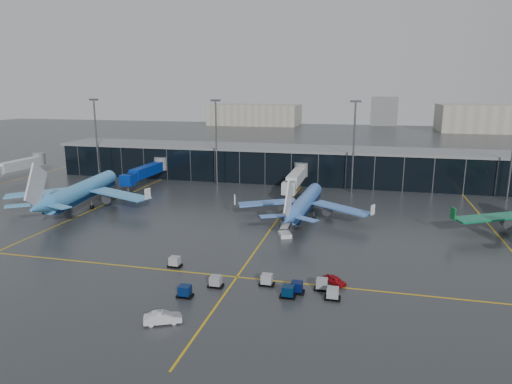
% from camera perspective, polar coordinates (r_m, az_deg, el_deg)
% --- Properties ---
extents(ground, '(600.00, 600.00, 0.00)m').
position_cam_1_polar(ground, '(88.37, -5.97, -6.15)').
color(ground, '#282B2D').
rests_on(ground, ground).
extents(terminal_pier, '(142.00, 17.00, 10.70)m').
position_cam_1_polar(terminal_pier, '(145.29, 2.22, 3.63)').
color(terminal_pier, black).
rests_on(terminal_pier, ground).
extents(jet_bridges, '(94.00, 27.50, 7.20)m').
position_cam_1_polar(jet_bridges, '(139.28, -13.68, 2.51)').
color(jet_bridges, '#595B60').
rests_on(jet_bridges, ground).
extents(flood_masts, '(203.00, 0.50, 25.50)m').
position_cam_1_polar(flood_masts, '(131.53, 3.34, 6.34)').
color(flood_masts, '#595B60').
rests_on(flood_masts, ground).
extents(distant_hangars, '(260.00, 71.00, 22.00)m').
position_cam_1_polar(distant_hangars, '(349.82, 17.45, 9.01)').
color(distant_hangars, '#B2AD99').
rests_on(distant_hangars, ground).
extents(taxi_lines, '(220.00, 120.00, 0.02)m').
position_cam_1_polar(taxi_lines, '(95.47, 1.87, -4.63)').
color(taxi_lines, gold).
rests_on(taxi_lines, ground).
extents(airliner_arkefly, '(44.09, 48.56, 13.35)m').
position_cam_1_polar(airliner_arkefly, '(119.39, -20.90, 1.38)').
color(airliner_arkefly, '#4399DD').
rests_on(airliner_arkefly, ground).
extents(airliner_klm_near, '(33.86, 38.00, 11.12)m').
position_cam_1_polar(airliner_klm_near, '(103.14, 6.15, -0.17)').
color(airliner_klm_near, '#4076D4').
rests_on(airliner_klm_near, ground).
extents(baggage_carts, '(28.34, 11.52, 1.70)m').
position_cam_1_polar(baggage_carts, '(67.87, 0.31, -11.44)').
color(baggage_carts, black).
rests_on(baggage_carts, ground).
extents(mobile_airstair, '(3.28, 3.81, 3.45)m').
position_cam_1_polar(mobile_airstair, '(90.63, 3.62, -5.11)').
color(mobile_airstair, silver).
rests_on(mobile_airstair, ground).
extents(service_van_red, '(3.88, 3.48, 1.27)m').
position_cam_1_polar(service_van_red, '(70.45, 9.84, -10.80)').
color(service_van_red, '#A40C14').
rests_on(service_van_red, ground).
extents(service_van_white, '(4.97, 3.51, 1.56)m').
position_cam_1_polar(service_van_white, '(60.02, -11.58, -15.13)').
color(service_van_white, silver).
rests_on(service_van_white, ground).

